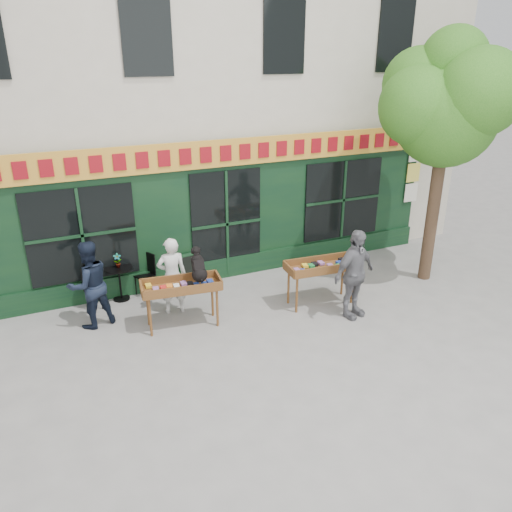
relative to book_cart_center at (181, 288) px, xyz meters
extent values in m
plane|color=slate|center=(1.66, -0.51, -0.82)|extent=(80.00, 80.00, 0.00)
cube|color=beige|center=(1.66, 5.49, 4.18)|extent=(14.00, 7.00, 10.00)
cube|color=black|center=(1.66, 1.91, 0.78)|extent=(11.00, 0.16, 3.20)
cube|color=gold|center=(1.66, 1.79, 2.18)|extent=(11.00, 0.06, 0.60)
cube|color=maroon|center=(1.66, 1.75, 2.18)|extent=(9.60, 0.03, 0.34)
cube|color=black|center=(1.66, 1.81, -0.57)|extent=(11.00, 0.10, 0.50)
cube|color=black|center=(1.66, 1.81, 0.53)|extent=(1.70, 0.05, 2.50)
cube|color=black|center=(-1.54, 1.81, 0.73)|extent=(2.20, 0.05, 2.00)
cube|color=black|center=(4.86, 1.81, 0.73)|extent=(2.20, 0.05, 2.00)
cube|color=silver|center=(7.06, 1.79, 0.68)|extent=(0.42, 0.02, 0.50)
cube|color=#E5D14C|center=(7.06, 1.79, 1.23)|extent=(0.42, 0.02, 0.50)
cube|color=silver|center=(7.06, 1.79, 1.78)|extent=(0.42, 0.02, 0.50)
cylinder|color=#382619|center=(5.96, -0.21, 0.98)|extent=(0.28, 0.28, 3.60)
sphere|color=#1E5B14|center=(5.96, -0.21, 2.98)|extent=(2.20, 2.20, 2.20)
sphere|color=#1E5B14|center=(6.66, 0.09, 3.28)|extent=(1.80, 1.80, 1.80)
sphere|color=#1E5B14|center=(5.36, -0.01, 3.18)|extent=(1.70, 1.70, 1.70)
sphere|color=#1E5B14|center=(6.16, -0.81, 3.48)|extent=(1.80, 1.80, 1.80)
sphere|color=#1E5B14|center=(5.66, 0.39, 3.58)|extent=(1.60, 1.60, 1.60)
sphere|color=#1E5B14|center=(6.06, -0.11, 4.08)|extent=(1.40, 1.40, 1.40)
cylinder|color=brown|center=(-0.67, -0.14, -0.42)|extent=(0.05, 0.05, 0.80)
cylinder|color=brown|center=(0.62, -0.30, -0.42)|extent=(0.05, 0.05, 0.80)
cylinder|color=brown|center=(-0.62, 0.30, -0.42)|extent=(0.05, 0.05, 0.80)
cylinder|color=brown|center=(0.67, 0.14, -0.42)|extent=(0.05, 0.05, 0.80)
cube|color=brown|center=(0.00, 0.00, 0.00)|extent=(1.56, 0.77, 0.05)
cube|color=brown|center=(-0.04, -0.29, 0.08)|extent=(1.49, 0.23, 0.18)
cube|color=brown|center=(0.04, 0.29, 0.08)|extent=(1.49, 0.23, 0.18)
cube|color=brown|center=(0.00, 0.00, 0.06)|extent=(1.34, 0.56, 0.06)
imported|color=silver|center=(0.00, 0.65, 0.00)|extent=(0.64, 0.46, 1.64)
cylinder|color=brown|center=(2.31, -0.46, -0.42)|extent=(0.05, 0.05, 0.80)
cylinder|color=brown|center=(3.60, -0.58, -0.42)|extent=(0.05, 0.05, 0.80)
cylinder|color=brown|center=(2.35, -0.02, -0.42)|extent=(0.05, 0.05, 0.80)
cylinder|color=brown|center=(3.64, -0.14, -0.42)|extent=(0.05, 0.05, 0.80)
cube|color=brown|center=(2.98, -0.30, 0.00)|extent=(1.55, 0.71, 0.05)
cube|color=brown|center=(2.95, -0.59, 0.08)|extent=(1.50, 0.17, 0.18)
cube|color=brown|center=(3.00, -0.01, 0.08)|extent=(1.50, 0.17, 0.18)
cube|color=brown|center=(2.98, -0.30, 0.06)|extent=(1.33, 0.51, 0.06)
imported|color=slate|center=(3.28, -1.05, 0.11)|extent=(1.17, 0.72, 1.87)
cylinder|color=black|center=(-0.91, 1.66, -0.80)|extent=(0.36, 0.36, 0.03)
cylinder|color=black|center=(-0.91, 1.66, -0.44)|extent=(0.04, 0.04, 0.72)
cylinder|color=black|center=(-0.91, 1.66, -0.07)|extent=(0.60, 0.60, 0.03)
cube|color=black|center=(-1.46, 1.56, -0.37)|extent=(0.45, 0.45, 0.03)
cube|color=black|center=(-1.62, 1.61, -0.12)|extent=(0.14, 0.35, 0.50)
cylinder|color=black|center=(-1.37, 1.37, -0.60)|extent=(0.02, 0.02, 0.44)
cylinder|color=black|center=(-1.27, 1.65, -0.60)|extent=(0.02, 0.02, 0.44)
cylinder|color=black|center=(-1.65, 1.46, -0.60)|extent=(0.02, 0.02, 0.44)
cylinder|color=black|center=(-1.56, 1.75, -0.60)|extent=(0.02, 0.02, 0.44)
cube|color=black|center=(-0.36, 1.69, -0.37)|extent=(0.48, 0.48, 0.03)
cube|color=black|center=(-0.21, 1.77, -0.12)|extent=(0.19, 0.34, 0.50)
cylinder|color=black|center=(-0.56, 1.76, -0.60)|extent=(0.02, 0.02, 0.44)
cylinder|color=black|center=(-0.43, 1.49, -0.60)|extent=(0.02, 0.02, 0.44)
cylinder|color=black|center=(-0.29, 1.89, -0.60)|extent=(0.02, 0.02, 0.44)
cylinder|color=black|center=(-0.16, 1.62, -0.60)|extent=(0.02, 0.02, 0.44)
imported|color=gray|center=(-0.91, 1.66, 0.10)|extent=(0.17, 0.12, 0.32)
imported|color=black|center=(-1.61, 0.76, 0.07)|extent=(1.02, 0.89, 1.78)
cube|color=black|center=(0.72, 1.69, -0.42)|extent=(0.58, 0.28, 0.79)
cube|color=black|center=(0.72, 1.67, -0.42)|extent=(0.48, 0.24, 0.65)
camera|label=1|loc=(-2.28, -8.51, 4.24)|focal=35.00mm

